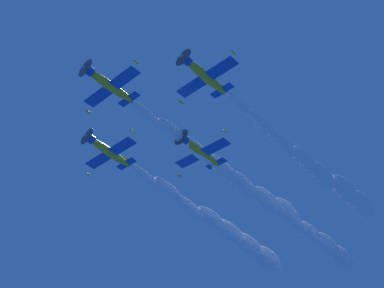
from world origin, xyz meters
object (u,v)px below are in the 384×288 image
object	(u,v)px
airplane_slot_tail	(199,151)
airplane_lead	(108,84)
airplane_left_wingman	(204,75)
airplane_right_wingman	(108,151)

from	to	relation	value
airplane_slot_tail	airplane_lead	bearing A→B (deg)	-130.35
airplane_left_wingman	airplane_slot_tail	size ratio (longest dim) A/B	1.01
airplane_left_wingman	airplane_slot_tail	distance (m)	12.93
airplane_right_wingman	airplane_lead	bearing A→B (deg)	-79.54
airplane_lead	airplane_slot_tail	xyz separation A→B (m)	(11.02, 12.97, 0.85)
airplane_left_wingman	airplane_right_wingman	xyz separation A→B (m)	(-14.59, 11.29, -0.68)
airplane_lead	airplane_right_wingman	xyz separation A→B (m)	(-2.11, 11.41, 0.29)
airplane_lead	airplane_right_wingman	bearing A→B (deg)	100.46
airplane_lead	airplane_right_wingman	world-z (taller)	airplane_right_wingman
airplane_left_wingman	airplane_right_wingman	size ratio (longest dim) A/B	1.00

